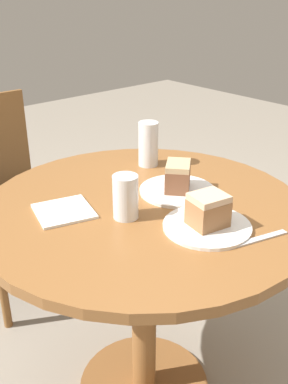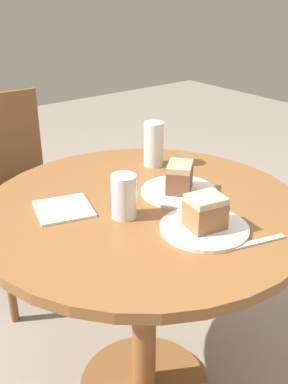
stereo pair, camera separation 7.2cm
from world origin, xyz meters
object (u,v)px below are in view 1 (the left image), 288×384
at_px(cake_slice_far, 178,176).
at_px(plate_far, 177,191).
at_px(glass_lemonade, 126,200).
at_px(chair, 7,196).
at_px(plate_near, 207,226).
at_px(cake_slice_near, 208,210).
at_px(glass_water, 148,146).

bearing_deg(cake_slice_far, plate_far, -90.00).
height_order(cake_slice_far, glass_lemonade, glass_lemonade).
relative_size(chair, plate_near, 3.78).
relative_size(chair, cake_slice_near, 8.32).
bearing_deg(cake_slice_far, chair, 100.27).
xyz_separation_m(plate_far, glass_water, (0.08, 0.23, 0.07)).
bearing_deg(glass_lemonade, glass_water, 39.04).
xyz_separation_m(plate_near, cake_slice_near, (0.00, 0.00, 0.05)).
height_order(chair, cake_slice_near, chair).
height_order(plate_far, cake_slice_near, cake_slice_near).
relative_size(plate_near, cake_slice_far, 1.92).
xyz_separation_m(plate_near, glass_water, (0.19, 0.44, 0.07)).
relative_size(chair, plate_far, 3.78).
height_order(plate_near, glass_lemonade, glass_lemonade).
bearing_deg(cake_slice_far, glass_lemonade, -174.96).
xyz_separation_m(chair, glass_water, (0.25, -0.69, 0.37)).
distance_m(cake_slice_far, glass_lemonade, 0.23).
distance_m(plate_near, cake_slice_far, 0.24).
distance_m(chair, plate_far, 0.99).
xyz_separation_m(plate_far, cake_slice_near, (-0.10, -0.21, 0.05)).
bearing_deg(plate_near, plate_far, 64.55).
height_order(chair, glass_water, glass_water).
relative_size(cake_slice_near, cake_slice_far, 0.87).
distance_m(plate_near, glass_water, 0.49).
xyz_separation_m(cake_slice_far, glass_lemonade, (-0.23, -0.02, 0.00)).
xyz_separation_m(glass_lemonade, glass_water, (0.31, 0.25, 0.02)).
height_order(plate_far, glass_water, glass_water).
xyz_separation_m(cake_slice_near, glass_lemonade, (-0.12, 0.19, 0.00)).
relative_size(glass_lemonade, glass_water, 0.80).
bearing_deg(glass_lemonade, chair, 86.49).
height_order(cake_slice_near, glass_water, glass_water).
height_order(plate_near, glass_water, glass_water).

